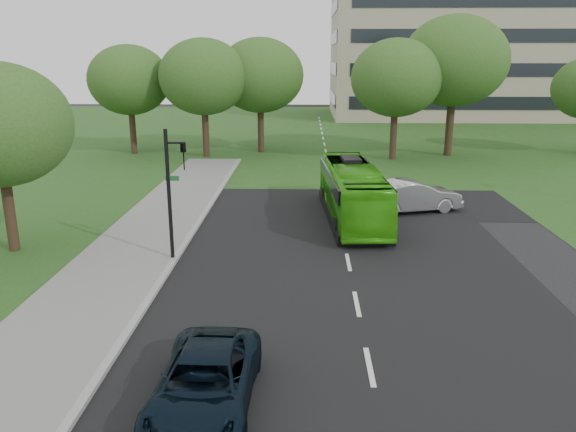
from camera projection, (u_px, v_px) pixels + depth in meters
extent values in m
plane|color=black|center=(352.00, 281.00, 20.92)|extent=(160.00, 160.00, 0.00)
cube|color=black|center=(330.00, 174.00, 40.14)|extent=(14.00, 120.00, 0.01)
cube|color=black|center=(334.00, 193.00, 34.38)|extent=(80.00, 12.00, 0.01)
cube|color=silver|center=(334.00, 189.00, 35.34)|extent=(0.15, 90.00, 0.01)
cube|color=gray|center=(121.00, 342.00, 16.31)|extent=(0.25, 60.00, 0.15)
cube|color=slate|center=(50.00, 341.00, 16.38)|extent=(4.00, 60.00, 0.14)
cube|color=#224E1A|center=(321.00, 130.00, 64.17)|extent=(120.00, 60.00, 0.01)
cube|color=tan|center=(481.00, 23.00, 76.42)|extent=(40.00, 20.00, 25.00)
cube|color=black|center=(506.00, 18.00, 66.76)|extent=(36.80, 0.10, 23.00)
cube|color=black|center=(334.00, 23.00, 77.04)|extent=(0.10, 18.40, 23.00)
cylinder|color=black|center=(206.00, 135.00, 46.54)|extent=(0.55, 0.55, 3.63)
ellipsoid|color=#2A561C|center=(203.00, 77.00, 45.25)|extent=(7.20, 7.20, 6.12)
cylinder|color=black|center=(261.00, 131.00, 48.82)|extent=(0.54, 0.54, 3.59)
ellipsoid|color=#2A561C|center=(260.00, 75.00, 47.51)|extent=(7.39, 7.39, 6.28)
cylinder|color=black|center=(393.00, 137.00, 45.29)|extent=(0.54, 0.54, 3.60)
ellipsoid|color=#2A561C|center=(396.00, 78.00, 44.01)|extent=(7.16, 7.16, 6.09)
cylinder|color=black|center=(449.00, 130.00, 47.01)|extent=(0.65, 0.65, 4.29)
ellipsoid|color=#2A561C|center=(455.00, 61.00, 45.47)|extent=(8.63, 8.63, 7.33)
cylinder|color=black|center=(133.00, 133.00, 48.01)|extent=(0.52, 0.52, 3.47)
ellipsoid|color=#2A561C|center=(129.00, 80.00, 46.79)|extent=(6.81, 6.81, 5.79)
cylinder|color=black|center=(10.00, 217.00, 23.89)|extent=(0.45, 0.45, 3.01)
imported|color=#38B412|center=(353.00, 192.00, 28.68)|extent=(3.07, 10.30, 2.83)
imported|color=silver|center=(413.00, 196.00, 30.18)|extent=(5.50, 3.23, 1.71)
imported|color=black|center=(205.00, 384.00, 13.17)|extent=(2.37, 4.98, 1.37)
cylinder|color=black|center=(169.00, 197.00, 22.32)|extent=(0.15, 0.15, 5.40)
cylinder|color=black|center=(176.00, 143.00, 21.72)|extent=(0.76, 0.09, 0.09)
imported|color=black|center=(183.00, 157.00, 21.86)|extent=(0.24, 0.27, 1.08)
cube|color=#195926|center=(172.00, 178.00, 22.11)|extent=(0.54, 0.04, 0.19)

